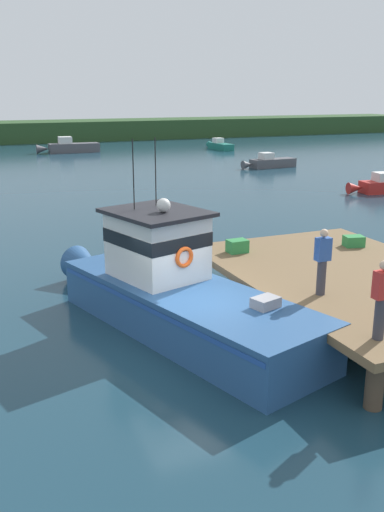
{
  "coord_description": "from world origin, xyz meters",
  "views": [
    {
      "loc": [
        -4.85,
        -11.81,
        5.94
      ],
      "look_at": [
        1.2,
        2.64,
        1.4
      ],
      "focal_mm": 39.91,
      "sensor_mm": 36.0,
      "label": 1
    }
  ],
  "objects": [
    {
      "name": "crate_single_by_cleat",
      "position": [
        2.9,
        3.12,
        1.4
      ],
      "size": [
        0.62,
        0.46,
        0.39
      ],
      "primitive_type": "cube",
      "rotation": [
        0.0,
        0.0,
        0.04
      ],
      "color": "#2D8442",
      "rests_on": "dock"
    },
    {
      "name": "ground_plane",
      "position": [
        0.0,
        0.0,
        0.0
      ],
      "size": [
        200.0,
        200.0,
        0.0
      ],
      "primitive_type": "plane",
      "color": "#193847"
    },
    {
      "name": "main_fishing_boat",
      "position": [
        0.04,
        1.18,
        1.01
      ],
      "size": [
        4.73,
        9.91,
        4.8
      ],
      "color": "#285184",
      "rests_on": "ground"
    },
    {
      "name": "dock",
      "position": [
        4.8,
        0.0,
        1.07
      ],
      "size": [
        6.0,
        9.0,
        1.2
      ],
      "color": "#4C3D2D",
      "rests_on": "ground"
    },
    {
      "name": "moored_boat_off_the_point",
      "position": [
        21.58,
        43.71,
        0.41
      ],
      "size": [
        1.34,
        4.69,
        1.19
      ],
      "color": "#196B5B",
      "rests_on": "ground"
    },
    {
      "name": "deckhand_by_the_boat",
      "position": [
        2.59,
        -3.63,
        2.06
      ],
      "size": [
        0.36,
        0.22,
        1.63
      ],
      "color": "#383842",
      "rests_on": "dock"
    },
    {
      "name": "moored_boat_mid_harbor",
      "position": [
        6.23,
        46.65,
        0.54
      ],
      "size": [
        6.25,
        1.68,
        1.58
      ],
      "color": "#4C4C51",
      "rests_on": "ground"
    },
    {
      "name": "mooring_buoy_channel_marker",
      "position": [
        6.47,
        6.37,
        0.26
      ],
      "size": [
        0.52,
        0.52,
        0.52
      ],
      "primitive_type": "sphere",
      "color": "#EA5B19",
      "rests_on": "ground"
    },
    {
      "name": "crate_stack_near_edge",
      "position": [
        6.64,
        2.32,
        1.37
      ],
      "size": [
        0.68,
        0.56,
        0.34
      ],
      "primitive_type": "cube",
      "rotation": [
        0.0,
        0.0,
        -0.23
      ],
      "color": "#2D8442",
      "rests_on": "dock"
    },
    {
      "name": "deckhand_further_back",
      "position": [
        3.05,
        -1.01,
        2.06
      ],
      "size": [
        0.36,
        0.22,
        1.63
      ],
      "color": "#383842",
      "rests_on": "dock"
    },
    {
      "name": "moored_boat_far_right",
      "position": [
        18.84,
        28.49,
        0.42
      ],
      "size": [
        4.84,
        1.49,
        1.22
      ],
      "color": "#4C4C51",
      "rests_on": "ground"
    }
  ]
}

